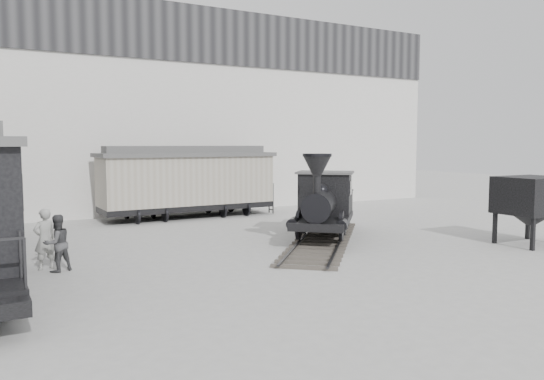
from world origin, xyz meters
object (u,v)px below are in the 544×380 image
boxcar (187,180)px  coal_hopper (531,200)px  locomotive (324,208)px  visitor_b (57,243)px  visitor_a (45,239)px

boxcar → coal_hopper: bearing=-57.7°
locomotive → coal_hopper: size_ratio=3.32×
locomotive → boxcar: size_ratio=0.94×
boxcar → visitor_b: (-7.20, -8.94, -1.05)m
visitor_a → visitor_b: 0.54m
boxcar → visitor_a: bearing=-132.7°
boxcar → visitor_a: (-7.49, -8.49, -0.98)m
visitor_a → visitor_b: (0.28, -0.45, -0.07)m
coal_hopper → boxcar: bearing=124.4°
boxcar → coal_hopper: boxcar is taller
visitor_a → coal_hopper: (16.05, -4.40, 0.72)m
visitor_a → coal_hopper: coal_hopper is taller
locomotive → boxcar: boxcar is taller
boxcar → visitor_b: bearing=-130.1°
visitor_b → coal_hopper: bearing=142.3°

